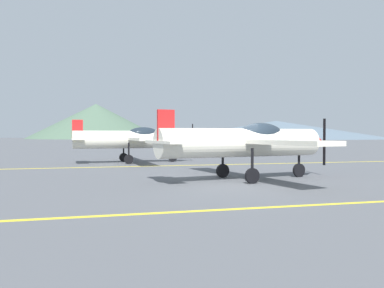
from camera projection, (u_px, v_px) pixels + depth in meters
The scene contains 8 objects.
ground_plane at pixel (234, 182), 14.36m from camera, with size 400.00×400.00×0.00m, color #54565B.
apron_line_near at pixel (310, 205), 9.55m from camera, with size 80.00×0.16×0.01m, color yellow.
apron_line_far at pixel (183, 165), 21.74m from camera, with size 80.00×0.16×0.01m, color yellow.
airplane_near at pixel (248, 142), 14.89m from camera, with size 7.34×8.41×2.51m.
airplane_mid at pixel (134, 139), 23.94m from camera, with size 7.28×8.39×2.51m.
car_sedan at pixel (286, 144), 36.42m from camera, with size 2.50×4.51×1.62m.
hill_centerleft at pixel (96, 121), 156.07m from camera, with size 52.39×52.39×13.46m, color #4C6651.
hill_centerright at pixel (276, 130), 163.44m from camera, with size 87.76×87.76×7.15m, color slate.
Camera 1 is at (-5.17, -13.44, 1.69)m, focal length 37.78 mm.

